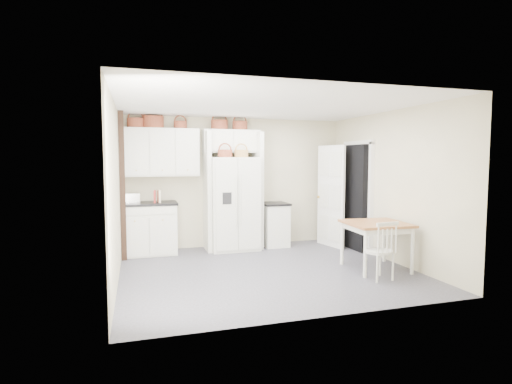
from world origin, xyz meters
name	(u,v)px	position (x,y,z in m)	size (l,w,h in m)	color
floor	(267,270)	(0.00, 0.00, 0.00)	(4.50, 4.50, 0.00)	#343439
ceiling	(267,105)	(0.00, 0.00, 2.60)	(4.50, 4.50, 0.00)	white
wall_back	(237,182)	(0.00, 2.00, 1.30)	(4.50, 4.50, 0.00)	#B0A78D
wall_left	(116,192)	(-2.25, 0.00, 1.30)	(4.00, 4.00, 0.00)	#B0A78D
wall_right	(390,186)	(2.25, 0.00, 1.30)	(4.00, 4.00, 0.00)	#B0A78D
refrigerator	(233,203)	(-0.15, 1.66, 0.90)	(0.93, 0.75, 1.81)	silver
base_cab_left	(149,229)	(-1.77, 1.70, 0.46)	(1.00, 0.63, 0.93)	silver
base_cab_right	(274,225)	(0.72, 1.70, 0.42)	(0.48, 0.58, 0.85)	silver
dining_table	(376,246)	(1.70, -0.43, 0.38)	(0.91, 0.91, 0.76)	brown
windsor_chair	(379,251)	(1.43, -0.93, 0.42)	(0.41, 0.37, 0.83)	silver
counter_left	(148,203)	(-1.77, 1.70, 0.95)	(1.05, 0.68, 0.04)	black
counter_right	(274,204)	(0.72, 1.70, 0.87)	(0.52, 0.62, 0.04)	black
toaster	(132,198)	(-2.04, 1.70, 1.06)	(0.25, 0.15, 0.17)	silver
cookbook_red	(155,196)	(-1.65, 1.62, 1.08)	(0.03, 0.15, 0.23)	#AC2C29
cookbook_cream	(159,196)	(-1.58, 1.62, 1.09)	(0.03, 0.16, 0.23)	beige
basket_upper_a	(136,123)	(-1.95, 1.83, 2.44)	(0.31, 0.31, 0.18)	#582418
basket_upper_b	(153,122)	(-1.64, 1.83, 2.46)	(0.38, 0.38, 0.22)	#582418
basket_upper_c	(180,125)	(-1.14, 1.83, 2.42)	(0.25, 0.25, 0.14)	#582418
basket_bridge_a	(219,125)	(-0.38, 1.83, 2.44)	(0.33, 0.33, 0.18)	#582418
basket_bridge_b	(240,126)	(0.03, 1.83, 2.44)	(0.30, 0.30, 0.17)	#582418
basket_fridge_a	(225,154)	(-0.33, 1.56, 1.88)	(0.27, 0.27, 0.15)	#582418
basket_fridge_b	(241,154)	(-0.01, 1.56, 1.88)	(0.27, 0.27, 0.14)	brown
upper_cabinet	(162,152)	(-1.50, 1.83, 1.90)	(1.40, 0.34, 0.90)	silver
bridge_cabinet	(231,141)	(-0.15, 1.83, 2.12)	(1.12, 0.34, 0.45)	silver
fridge_panel_left	(207,191)	(-0.66, 1.70, 1.15)	(0.08, 0.60, 2.30)	silver
fridge_panel_right	(258,190)	(0.36, 1.70, 1.15)	(0.08, 0.60, 2.30)	silver
trim_post	(123,186)	(-2.20, 1.35, 1.30)	(0.09, 0.09, 2.60)	black
doorway_void	(355,197)	(2.16, 1.00, 1.02)	(0.18, 0.85, 2.05)	black
door_slab	(331,196)	(1.80, 1.33, 1.02)	(0.80, 0.04, 2.05)	white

